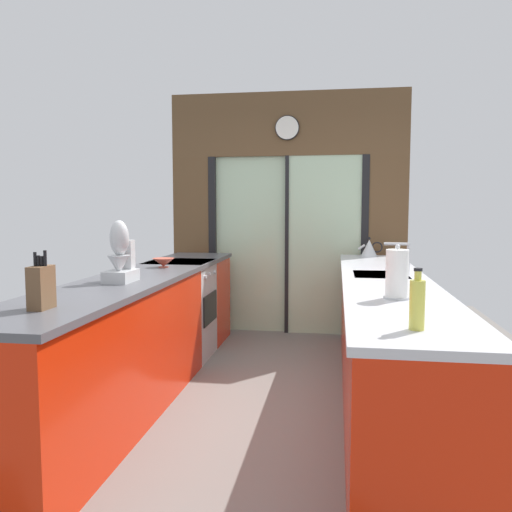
{
  "coord_description": "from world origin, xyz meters",
  "views": [
    {
      "loc": [
        0.56,
        -3.48,
        1.42
      ],
      "look_at": [
        -0.08,
        0.64,
        1.04
      ],
      "focal_mm": 36.63,
      "sensor_mm": 36.0,
      "label": 1
    }
  ],
  "objects_px": {
    "knife_block": "(41,287)",
    "stand_mixer": "(121,258)",
    "kettle": "(369,248)",
    "paper_towel_roll": "(397,274)",
    "soap_bottle": "(417,303)",
    "mixing_bowl": "(164,262)",
    "oven_range": "(180,310)"
  },
  "relations": [
    {
      "from": "knife_block",
      "to": "stand_mixer",
      "type": "height_order",
      "value": "stand_mixer"
    },
    {
      "from": "mixing_bowl",
      "to": "kettle",
      "type": "bearing_deg",
      "value": 36.03
    },
    {
      "from": "oven_range",
      "to": "paper_towel_roll",
      "type": "distance_m",
      "value": 2.6
    },
    {
      "from": "mixing_bowl",
      "to": "kettle",
      "type": "xyz_separation_m",
      "value": [
        1.78,
        1.3,
        0.05
      ]
    },
    {
      "from": "soap_bottle",
      "to": "kettle",
      "type": "bearing_deg",
      "value": 89.97
    },
    {
      "from": "oven_range",
      "to": "kettle",
      "type": "bearing_deg",
      "value": 23.49
    },
    {
      "from": "oven_range",
      "to": "kettle",
      "type": "height_order",
      "value": "kettle"
    },
    {
      "from": "paper_towel_roll",
      "to": "knife_block",
      "type": "bearing_deg",
      "value": -162.06
    },
    {
      "from": "mixing_bowl",
      "to": "paper_towel_roll",
      "type": "height_order",
      "value": "paper_towel_roll"
    },
    {
      "from": "oven_range",
      "to": "stand_mixer",
      "type": "height_order",
      "value": "stand_mixer"
    },
    {
      "from": "stand_mixer",
      "to": "paper_towel_roll",
      "type": "bearing_deg",
      "value": -12.38
    },
    {
      "from": "stand_mixer",
      "to": "soap_bottle",
      "type": "xyz_separation_m",
      "value": [
        1.78,
        -1.14,
        -0.05
      ]
    },
    {
      "from": "oven_range",
      "to": "paper_towel_roll",
      "type": "bearing_deg",
      "value": -44.78
    },
    {
      "from": "mixing_bowl",
      "to": "kettle",
      "type": "distance_m",
      "value": 2.2
    },
    {
      "from": "paper_towel_roll",
      "to": "stand_mixer",
      "type": "bearing_deg",
      "value": 167.62
    },
    {
      "from": "stand_mixer",
      "to": "kettle",
      "type": "height_order",
      "value": "stand_mixer"
    },
    {
      "from": "kettle",
      "to": "paper_towel_roll",
      "type": "distance_m",
      "value": 2.57
    },
    {
      "from": "knife_block",
      "to": "paper_towel_roll",
      "type": "xyz_separation_m",
      "value": [
        1.78,
        0.58,
        0.02
      ]
    },
    {
      "from": "mixing_bowl",
      "to": "oven_range",
      "type": "bearing_deg",
      "value": 92.06
    },
    {
      "from": "kettle",
      "to": "paper_towel_roll",
      "type": "height_order",
      "value": "paper_towel_roll"
    },
    {
      "from": "stand_mixer",
      "to": "paper_towel_roll",
      "type": "xyz_separation_m",
      "value": [
        1.78,
        -0.39,
        -0.03
      ]
    },
    {
      "from": "oven_range",
      "to": "paper_towel_roll",
      "type": "relative_size",
      "value": 3.03
    },
    {
      "from": "soap_bottle",
      "to": "paper_towel_roll",
      "type": "xyz_separation_m",
      "value": [
        0.0,
        0.75,
        0.03
      ]
    },
    {
      "from": "knife_block",
      "to": "stand_mixer",
      "type": "xyz_separation_m",
      "value": [
        -0.0,
        0.97,
        0.05
      ]
    },
    {
      "from": "knife_block",
      "to": "soap_bottle",
      "type": "bearing_deg",
      "value": -5.46
    },
    {
      "from": "mixing_bowl",
      "to": "stand_mixer",
      "type": "distance_m",
      "value": 0.89
    },
    {
      "from": "knife_block",
      "to": "kettle",
      "type": "bearing_deg",
      "value": 60.45
    },
    {
      "from": "knife_block",
      "to": "stand_mixer",
      "type": "bearing_deg",
      "value": 90.0
    },
    {
      "from": "mixing_bowl",
      "to": "soap_bottle",
      "type": "xyz_separation_m",
      "value": [
        1.78,
        -2.02,
        0.07
      ]
    },
    {
      "from": "oven_range",
      "to": "mixing_bowl",
      "type": "distance_m",
      "value": 0.72
    },
    {
      "from": "oven_range",
      "to": "mixing_bowl",
      "type": "relative_size",
      "value": 4.95
    },
    {
      "from": "knife_block",
      "to": "soap_bottle",
      "type": "relative_size",
      "value": 1.14
    }
  ]
}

